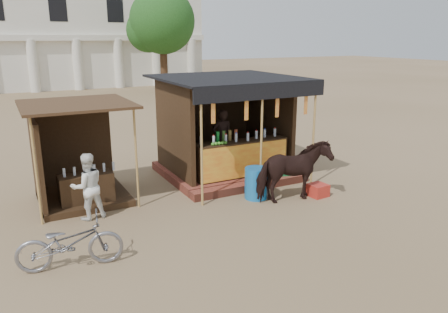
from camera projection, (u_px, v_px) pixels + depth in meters
ground at (259, 225)px, 9.20m from camera, size 120.00×120.00×0.00m
main_stall at (226, 140)px, 12.24m from camera, size 3.60×3.61×2.78m
secondary_stall at (73, 167)px, 10.31m from camera, size 2.40×2.40×2.38m
cow at (293, 172)px, 10.30m from camera, size 1.82×0.96×1.48m
motorbike at (70, 243)px, 7.38m from camera, size 1.84×0.92×0.92m
bystander at (88, 187)px, 9.33m from camera, size 0.76×0.62×1.47m
blue_barrel at (256, 183)px, 10.61m from camera, size 0.65×0.65×0.77m
red_crate at (318, 190)px, 10.80m from camera, size 0.47×0.46×0.30m
cooler at (280, 173)px, 11.87m from camera, size 0.72×0.57×0.46m
background_building at (26, 34)px, 32.79m from camera, size 26.00×7.45×8.18m
tree at (159, 24)px, 29.45m from camera, size 4.50×4.40×7.00m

